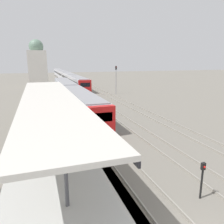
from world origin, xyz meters
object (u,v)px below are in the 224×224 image
at_px(person_on_platform, 71,117).
at_px(signal_post_near, 202,177).
at_px(train_near, 72,94).
at_px(signal_mast_far, 116,77).
at_px(train_far, 66,76).

height_order(person_on_platform, signal_post_near, person_on_platform).
xyz_separation_m(train_near, signal_mast_far, (9.97, 7.75, 1.81)).
height_order(person_on_platform, signal_mast_far, signal_mast_far).
distance_m(person_on_platform, train_near, 15.54).
xyz_separation_m(person_on_platform, signal_mast_far, (12.40, 23.10, 1.50)).
height_order(train_near, signal_post_near, train_near).
distance_m(person_on_platform, signal_post_near, 11.48).
bearing_deg(signal_post_near, train_near, 95.03).
bearing_deg(train_near, signal_mast_far, 37.87).
bearing_deg(person_on_platform, train_near, 81.01).
distance_m(train_far, signal_post_near, 65.37).
height_order(train_near, train_far, same).
height_order(person_on_platform, train_near, train_near).
bearing_deg(person_on_platform, train_far, 83.33).
relative_size(person_on_platform, train_near, 0.05).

